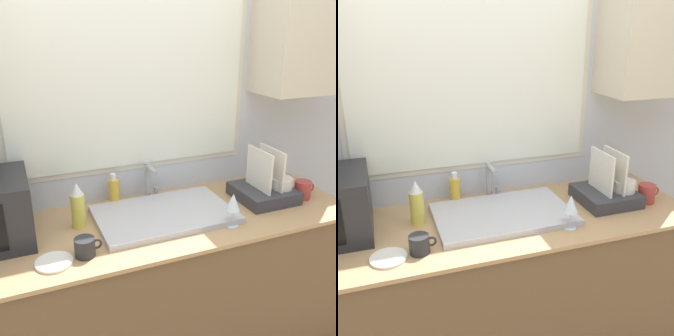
% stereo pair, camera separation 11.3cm
% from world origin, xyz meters
% --- Properties ---
extents(countertop, '(2.08, 0.68, 0.92)m').
position_xyz_m(countertop, '(0.00, 0.33, 0.46)').
color(countertop, brown).
rests_on(countertop, ground_plane).
extents(wall_back, '(6.00, 0.38, 2.60)m').
position_xyz_m(wall_back, '(0.00, 0.65, 1.40)').
color(wall_back, silver).
rests_on(wall_back, ground_plane).
extents(sink_basin, '(0.68, 0.44, 0.03)m').
position_xyz_m(sink_basin, '(0.06, 0.34, 0.93)').
color(sink_basin, '#B2B2B7').
rests_on(sink_basin, countertop).
extents(faucet, '(0.08, 0.14, 0.21)m').
position_xyz_m(faucet, '(0.06, 0.57, 1.04)').
color(faucet, '#99999E').
rests_on(faucet, countertop).
extents(dish_rack, '(0.30, 0.30, 0.29)m').
position_xyz_m(dish_rack, '(0.65, 0.33, 0.98)').
color(dish_rack, '#333338').
rests_on(dish_rack, countertop).
extents(spray_bottle, '(0.07, 0.07, 0.22)m').
position_xyz_m(spray_bottle, '(-0.36, 0.41, 1.03)').
color(spray_bottle, '#D8CC4C').
rests_on(spray_bottle, countertop).
extents(soap_bottle, '(0.06, 0.06, 0.18)m').
position_xyz_m(soap_bottle, '(-0.13, 0.58, 1.00)').
color(soap_bottle, gold).
rests_on(soap_bottle, countertop).
extents(mug_near_sink, '(0.12, 0.09, 0.08)m').
position_xyz_m(mug_near_sink, '(-0.38, 0.14, 0.96)').
color(mug_near_sink, '#262628').
rests_on(mug_near_sink, countertop).
extents(wine_glass, '(0.07, 0.07, 0.17)m').
position_xyz_m(wine_glass, '(0.32, 0.13, 1.04)').
color(wine_glass, silver).
rests_on(wine_glass, countertop).
extents(mug_by_rack, '(0.13, 0.09, 0.10)m').
position_xyz_m(mug_by_rack, '(0.85, 0.26, 0.97)').
color(mug_by_rack, '#A53833').
rests_on(mug_by_rack, countertop).
extents(small_plate, '(0.15, 0.15, 0.01)m').
position_xyz_m(small_plate, '(-0.51, 0.13, 0.93)').
color(small_plate, silver).
rests_on(small_plate, countertop).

